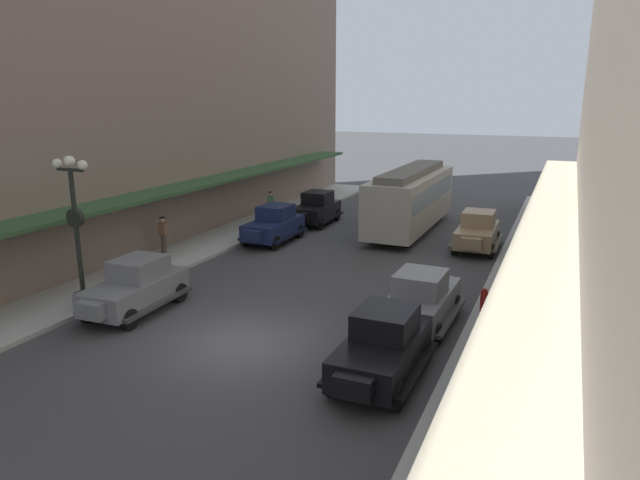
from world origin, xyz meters
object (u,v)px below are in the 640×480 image
object	(u,v)px
parked_car_2	(316,207)
fire_hydrant	(484,300)
parked_car_0	(136,285)
parked_car_3	(383,344)
parked_car_4	(477,230)
streetcar	(411,197)
lamp_post_with_clock	(76,226)
pedestrian_1	(163,234)
parked_car_1	(274,224)
parked_car_5	(422,297)
pedestrian_0	(271,205)
pedestrian_2	(481,444)

from	to	relation	value
parked_car_2	fire_hydrant	xyz separation A→B (m)	(10.95, -11.00, -0.38)
parked_car_0	parked_car_3	bearing A→B (deg)	-7.99
parked_car_4	streetcar	size ratio (longest dim) A/B	0.45
lamp_post_with_clock	fire_hydrant	world-z (taller)	lamp_post_with_clock
parked_car_3	streetcar	size ratio (longest dim) A/B	0.44
fire_hydrant	pedestrian_1	world-z (taller)	pedestrian_1
lamp_post_with_clock	streetcar	bearing A→B (deg)	65.69
pedestrian_1	parked_car_1	bearing A→B (deg)	51.63
parked_car_2	parked_car_5	size ratio (longest dim) A/B	1.00
parked_car_1	pedestrian_1	size ratio (longest dim) A/B	2.56
parked_car_3	pedestrian_1	bearing A→B (deg)	149.97
lamp_post_with_clock	pedestrian_0	xyz separation A→B (m)	(-0.76, 15.07, -1.97)
parked_car_3	lamp_post_with_clock	world-z (taller)	lamp_post_with_clock
parked_car_0	streetcar	size ratio (longest dim) A/B	0.45
parked_car_4	pedestrian_0	bearing A→B (deg)	173.09
parked_car_5	pedestrian_0	size ratio (longest dim) A/B	2.57
parked_car_0	fire_hydrant	xyz separation A→B (m)	(10.96, 4.27, -0.38)
fire_hydrant	pedestrian_2	bearing A→B (deg)	-82.66
lamp_post_with_clock	pedestrian_0	distance (m)	15.22
parked_car_5	streetcar	bearing A→B (deg)	106.21
parked_car_4	streetcar	world-z (taller)	streetcar
pedestrian_2	parked_car_5	bearing A→B (deg)	111.26
streetcar	pedestrian_2	distance (m)	21.42
parked_car_0	parked_car_1	xyz separation A→B (m)	(-0.23, 10.48, 0.00)
parked_car_1	parked_car_0	bearing A→B (deg)	-88.73
parked_car_1	parked_car_5	bearing A→B (deg)	-39.67
streetcar	fire_hydrant	bearing A→B (deg)	-64.01
parked_car_3	lamp_post_with_clock	bearing A→B (deg)	176.45
parked_car_0	parked_car_2	distance (m)	15.27
parked_car_1	pedestrian_0	world-z (taller)	parked_car_1
parked_car_5	lamp_post_with_clock	world-z (taller)	lamp_post_with_clock
parked_car_5	pedestrian_0	xyz separation A→B (m)	(-11.77, 11.83, 0.07)
parked_car_0	lamp_post_with_clock	xyz separation A→B (m)	(-1.79, -0.61, 2.04)
parked_car_0	streetcar	xyz separation A→B (m)	(5.49, 15.50, 0.96)
parked_car_2	pedestrian_2	xyz separation A→B (m)	(12.13, -20.11, 0.05)
parked_car_0	pedestrian_1	size ratio (longest dim) A/B	2.58
parked_car_2	pedestrian_2	world-z (taller)	parked_car_2
pedestrian_0	parked_car_0	bearing A→B (deg)	-80.03
streetcar	pedestrian_1	size ratio (longest dim) A/B	5.76
parked_car_2	parked_car_4	distance (m)	9.68
pedestrian_1	parked_car_0	bearing A→B (deg)	-59.04
pedestrian_2	pedestrian_1	bearing A→B (deg)	145.25
streetcar	pedestrian_1	bearing A→B (deg)	-134.38
pedestrian_0	pedestrian_2	xyz separation A→B (m)	(14.68, -19.31, -0.02)
parked_car_5	lamp_post_with_clock	size ratio (longest dim) A/B	0.83
lamp_post_with_clock	pedestrian_1	world-z (taller)	lamp_post_with_clock
parked_car_4	parked_car_5	distance (m)	10.38
lamp_post_with_clock	pedestrian_1	xyz separation A→B (m)	(-1.89, 6.74, -1.97)
parked_car_3	parked_car_0	bearing A→B (deg)	172.01
parked_car_3	pedestrian_1	xyz separation A→B (m)	(-12.83, 7.42, 0.07)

